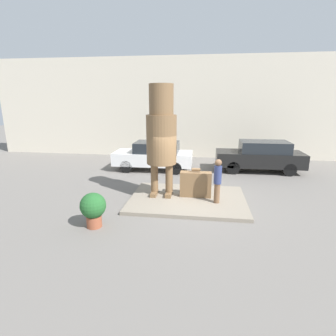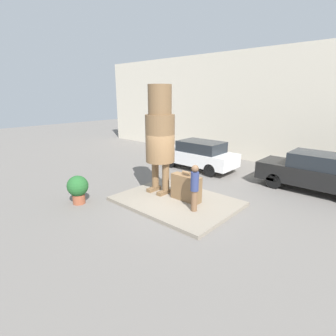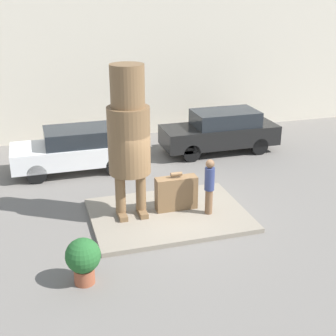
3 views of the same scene
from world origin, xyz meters
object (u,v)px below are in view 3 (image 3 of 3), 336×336
at_px(parked_car_black, 221,131).
at_px(parked_car_white, 75,149).
at_px(giant_suitcase, 176,193).
at_px(planter_pot, 83,258).
at_px(tourist, 209,184).
at_px(statue_figure, 129,131).

bearing_deg(parked_car_black, parked_car_white, 4.71).
bearing_deg(parked_car_white, parked_car_black, -175.29).
distance_m(giant_suitcase, planter_pot, 4.05).
relative_size(tourist, planter_pot, 1.50).
relative_size(giant_suitcase, planter_pot, 1.10).
bearing_deg(planter_pot, parked_car_black, 49.41).
bearing_deg(parked_car_black, statue_figure, 44.96).
bearing_deg(planter_pot, tourist, 29.76).
distance_m(statue_figure, tourist, 2.71).
bearing_deg(statue_figure, giant_suitcase, -0.29).
bearing_deg(giant_suitcase, tourist, -34.99).
height_order(statue_figure, tourist, statue_figure).
distance_m(statue_figure, giant_suitcase, 2.38).
xyz_separation_m(giant_suitcase, planter_pot, (-3.00, -2.72, 0.00)).
distance_m(statue_figure, planter_pot, 3.76).
bearing_deg(statue_figure, tourist, -14.80).
relative_size(giant_suitcase, parked_car_white, 0.28).
bearing_deg(planter_pot, parked_car_white, 85.17).
bearing_deg(parked_car_black, giant_suitcase, 54.51).
bearing_deg(giant_suitcase, parked_car_black, 54.51).
bearing_deg(statue_figure, parked_car_white, 104.62).
xyz_separation_m(statue_figure, giant_suitcase, (1.33, -0.01, -1.98)).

